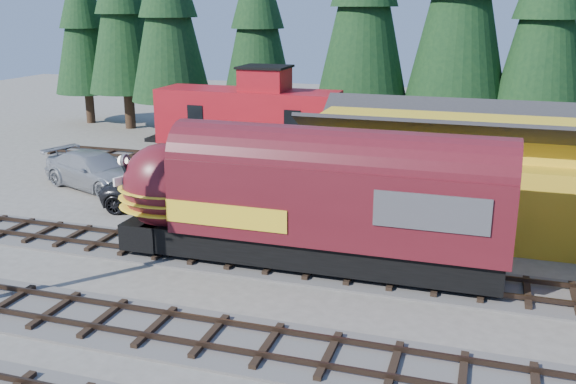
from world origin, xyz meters
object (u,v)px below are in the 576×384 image
(depot, at_px, (455,161))
(locomotive, at_px, (295,206))
(pickup_truck_a, at_px, (167,192))
(caboose, at_px, (249,122))
(pickup_truck_b, at_px, (95,171))

(depot, relative_size, locomotive, 0.86)
(depot, distance_m, pickup_truck_a, 13.40)
(locomotive, distance_m, caboose, 15.74)
(pickup_truck_a, bearing_deg, depot, -90.83)
(depot, distance_m, pickup_truck_b, 18.73)
(depot, bearing_deg, locomotive, -128.87)
(pickup_truck_b, bearing_deg, caboose, -21.99)
(locomotive, relative_size, pickup_truck_a, 2.45)
(depot, xyz_separation_m, caboose, (-12.42, 7.50, -0.20))
(locomotive, bearing_deg, caboose, 117.14)
(depot, xyz_separation_m, pickup_truck_b, (-18.61, 0.59, -2.01))
(locomotive, xyz_separation_m, caboose, (-7.18, 14.00, 0.38))
(locomotive, bearing_deg, depot, 51.13)
(pickup_truck_a, distance_m, pickup_truck_b, 5.90)
(pickup_truck_a, relative_size, pickup_truck_b, 0.92)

